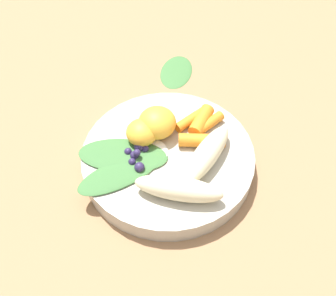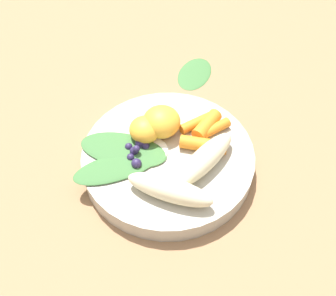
# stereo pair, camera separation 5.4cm
# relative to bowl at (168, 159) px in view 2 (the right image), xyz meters

# --- Properties ---
(ground_plane) EXTENTS (2.40, 2.40, 0.00)m
(ground_plane) POSITION_rel_bowl_xyz_m (0.00, 0.00, -0.01)
(ground_plane) COLOR #99704C
(bowl) EXTENTS (0.24, 0.24, 0.03)m
(bowl) POSITION_rel_bowl_xyz_m (0.00, 0.00, 0.00)
(bowl) COLOR #B2AD9E
(bowl) RESTS_ON ground_plane
(banana_peeled_left) EXTENTS (0.07, 0.11, 0.03)m
(banana_peeled_left) POSITION_rel_bowl_xyz_m (0.04, 0.03, 0.03)
(banana_peeled_left) COLOR beige
(banana_peeled_left) RESTS_ON bowl
(banana_peeled_right) EXTENTS (0.10, 0.10, 0.03)m
(banana_peeled_right) POSITION_rel_bowl_xyz_m (0.06, -0.03, 0.03)
(banana_peeled_right) COLOR beige
(banana_peeled_right) RESTS_ON bowl
(orange_segment_near) EXTENTS (0.04, 0.04, 0.03)m
(orange_segment_near) POSITION_rel_bowl_xyz_m (-0.04, -0.01, 0.03)
(orange_segment_near) COLOR #F4A833
(orange_segment_near) RESTS_ON bowl
(orange_segment_far) EXTENTS (0.05, 0.05, 0.04)m
(orange_segment_far) POSITION_rel_bowl_xyz_m (-0.04, 0.01, 0.03)
(orange_segment_far) COLOR #F4A833
(orange_segment_far) RESTS_ON bowl
(carrot_front) EXTENTS (0.06, 0.06, 0.02)m
(carrot_front) POSITION_rel_bowl_xyz_m (0.02, 0.05, 0.02)
(carrot_front) COLOR orange
(carrot_front) RESTS_ON bowl
(carrot_mid_left) EXTENTS (0.02, 0.05, 0.01)m
(carrot_mid_left) POSITION_rel_bowl_xyz_m (0.00, 0.07, 0.02)
(carrot_mid_left) COLOR orange
(carrot_mid_left) RESTS_ON bowl
(carrot_mid_right) EXTENTS (0.04, 0.05, 0.02)m
(carrot_mid_right) POSITION_rel_bowl_xyz_m (-0.01, 0.07, 0.02)
(carrot_mid_right) COLOR orange
(carrot_mid_right) RESTS_ON bowl
(carrot_rear) EXTENTS (0.02, 0.05, 0.01)m
(carrot_rear) POSITION_rel_bowl_xyz_m (-0.02, 0.06, 0.02)
(carrot_rear) COLOR orange
(carrot_rear) RESTS_ON bowl
(blueberry_pile) EXTENTS (0.05, 0.04, 0.02)m
(blueberry_pile) POSITION_rel_bowl_xyz_m (-0.02, -0.04, 0.02)
(blueberry_pile) COLOR #2D234C
(blueberry_pile) RESTS_ON bowl
(coconut_shred_patch) EXTENTS (0.05, 0.05, 0.00)m
(coconut_shred_patch) POSITION_rel_bowl_xyz_m (-0.01, -0.02, 0.02)
(coconut_shred_patch) COLOR white
(coconut_shred_patch) RESTS_ON bowl
(kale_leaf_left) EXTENTS (0.13, 0.13, 0.00)m
(kale_leaf_left) POSITION_rel_bowl_xyz_m (-0.03, -0.05, 0.02)
(kale_leaf_left) COLOR #3D7038
(kale_leaf_left) RESTS_ON bowl
(kale_leaf_right) EXTENTS (0.06, 0.12, 0.00)m
(kale_leaf_right) POSITION_rel_bowl_xyz_m (-0.01, -0.07, 0.02)
(kale_leaf_right) COLOR #3D7038
(kale_leaf_right) RESTS_ON bowl
(kale_leaf_stray) EXTENTS (0.10, 0.10, 0.01)m
(kale_leaf_stray) POSITION_rel_bowl_xyz_m (-0.15, 0.14, -0.01)
(kale_leaf_stray) COLOR #3D7038
(kale_leaf_stray) RESTS_ON ground_plane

